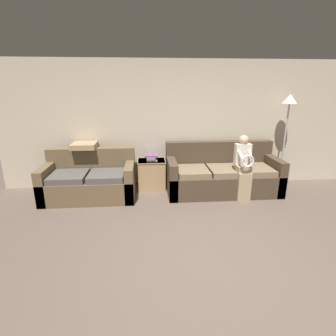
{
  "coord_description": "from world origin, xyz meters",
  "views": [
    {
      "loc": [
        -0.71,
        -2.43,
        2.03
      ],
      "look_at": [
        -0.37,
        1.75,
        0.73
      ],
      "focal_mm": 28.0,
      "sensor_mm": 36.0,
      "label": 1
    }
  ],
  "objects_px": {
    "side_shelf": "(152,174)",
    "book_stack": "(151,157)",
    "couch_main": "(222,175)",
    "child_left_seated": "(243,165)",
    "floor_lamp": "(288,112)",
    "throw_pillow": "(84,146)",
    "couch_side": "(90,181)"
  },
  "relations": [
    {
      "from": "floor_lamp",
      "to": "couch_main",
      "type": "bearing_deg",
      "value": -171.62
    },
    {
      "from": "couch_side",
      "to": "book_stack",
      "type": "height_order",
      "value": "couch_side"
    },
    {
      "from": "book_stack",
      "to": "throw_pillow",
      "type": "distance_m",
      "value": 1.32
    },
    {
      "from": "child_left_seated",
      "to": "side_shelf",
      "type": "distance_m",
      "value": 1.82
    },
    {
      "from": "couch_main",
      "to": "child_left_seated",
      "type": "distance_m",
      "value": 0.58
    },
    {
      "from": "side_shelf",
      "to": "book_stack",
      "type": "bearing_deg",
      "value": 128.76
    },
    {
      "from": "child_left_seated",
      "to": "book_stack",
      "type": "height_order",
      "value": "child_left_seated"
    },
    {
      "from": "book_stack",
      "to": "throw_pillow",
      "type": "bearing_deg",
      "value": -178.95
    },
    {
      "from": "side_shelf",
      "to": "book_stack",
      "type": "distance_m",
      "value": 0.36
    },
    {
      "from": "couch_side",
      "to": "child_left_seated",
      "type": "height_order",
      "value": "child_left_seated"
    },
    {
      "from": "floor_lamp",
      "to": "couch_side",
      "type": "bearing_deg",
      "value": -176.05
    },
    {
      "from": "couch_main",
      "to": "book_stack",
      "type": "bearing_deg",
      "value": 169.81
    },
    {
      "from": "couch_main",
      "to": "book_stack",
      "type": "height_order",
      "value": "couch_main"
    },
    {
      "from": "child_left_seated",
      "to": "book_stack",
      "type": "xyz_separation_m",
      "value": [
        -1.67,
        0.64,
        0.01
      ]
    },
    {
      "from": "child_left_seated",
      "to": "side_shelf",
      "type": "relative_size",
      "value": 1.97
    },
    {
      "from": "couch_side",
      "to": "throw_pillow",
      "type": "bearing_deg",
      "value": 110.86
    },
    {
      "from": "floor_lamp",
      "to": "throw_pillow",
      "type": "distance_m",
      "value": 4.05
    },
    {
      "from": "book_stack",
      "to": "couch_main",
      "type": "bearing_deg",
      "value": -10.19
    },
    {
      "from": "child_left_seated",
      "to": "floor_lamp",
      "type": "relative_size",
      "value": 0.63
    },
    {
      "from": "couch_main",
      "to": "couch_side",
      "type": "relative_size",
      "value": 1.3
    },
    {
      "from": "floor_lamp",
      "to": "throw_pillow",
      "type": "height_order",
      "value": "floor_lamp"
    },
    {
      "from": "couch_main",
      "to": "throw_pillow",
      "type": "xyz_separation_m",
      "value": [
        -2.69,
        0.23,
        0.6
      ]
    },
    {
      "from": "book_stack",
      "to": "side_shelf",
      "type": "bearing_deg",
      "value": -51.24
    },
    {
      "from": "couch_main",
      "to": "side_shelf",
      "type": "bearing_deg",
      "value": 169.94
    },
    {
      "from": "couch_side",
      "to": "floor_lamp",
      "type": "height_order",
      "value": "floor_lamp"
    },
    {
      "from": "throw_pillow",
      "to": "book_stack",
      "type": "bearing_deg",
      "value": 1.05
    },
    {
      "from": "couch_main",
      "to": "floor_lamp",
      "type": "distance_m",
      "value": 1.81
    },
    {
      "from": "couch_main",
      "to": "throw_pillow",
      "type": "relative_size",
      "value": 4.74
    },
    {
      "from": "couch_side",
      "to": "side_shelf",
      "type": "relative_size",
      "value": 2.76
    },
    {
      "from": "child_left_seated",
      "to": "floor_lamp",
      "type": "distance_m",
      "value": 1.5
    },
    {
      "from": "side_shelf",
      "to": "book_stack",
      "type": "height_order",
      "value": "book_stack"
    },
    {
      "from": "side_shelf",
      "to": "book_stack",
      "type": "xyz_separation_m",
      "value": [
        -0.0,
        0.0,
        0.36
      ]
    }
  ]
}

